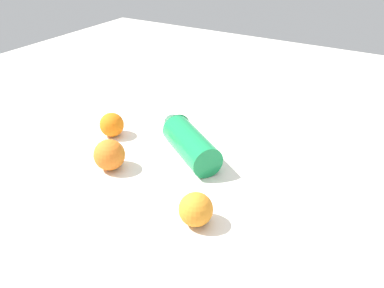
% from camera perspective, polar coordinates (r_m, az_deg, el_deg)
% --- Properties ---
extents(ground_plane, '(2.40, 2.40, 0.00)m').
position_cam_1_polar(ground_plane, '(1.05, -0.80, -1.80)').
color(ground_plane, silver).
extents(water_bottle, '(0.26, 0.20, 0.08)m').
position_cam_1_polar(water_bottle, '(1.04, -0.59, 0.64)').
color(water_bottle, '#198C4C').
rests_on(water_bottle, ground_plane).
extents(orange_0, '(0.08, 0.08, 0.08)m').
position_cam_1_polar(orange_0, '(1.00, -11.74, -1.53)').
color(orange_0, orange).
rests_on(orange_0, ground_plane).
extents(orange_1, '(0.07, 0.07, 0.07)m').
position_cam_1_polar(orange_1, '(0.81, 0.55, -9.33)').
color(orange_1, orange).
rests_on(orange_1, ground_plane).
extents(orange_2, '(0.07, 0.07, 0.07)m').
position_cam_1_polar(orange_2, '(1.15, -11.40, 2.72)').
color(orange_2, orange).
rests_on(orange_2, ground_plane).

